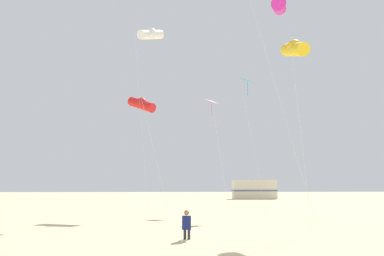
% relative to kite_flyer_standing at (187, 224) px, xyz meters
% --- Properties ---
extents(kite_flyer_standing, '(0.36, 0.53, 1.16)m').
position_rel_kite_flyer_standing_xyz_m(kite_flyer_standing, '(0.00, 0.00, 0.00)').
color(kite_flyer_standing, navy).
rests_on(kite_flyer_standing, ground).
extents(kite_diamond_cyan, '(1.77, 1.59, 10.36)m').
position_rel_kite_flyer_standing_xyz_m(kite_diamond_cyan, '(5.33, 12.65, 9.10)').
color(kite_diamond_cyan, silver).
rests_on(kite_diamond_cyan, ground).
extents(kite_tube_white, '(2.26, 2.41, 14.13)m').
position_rel_kite_flyer_standing_xyz_m(kite_tube_white, '(-2.18, 11.90, 12.81)').
color(kite_tube_white, silver).
rests_on(kite_tube_white, ground).
extents(kite_diamond_rainbow, '(1.90, 1.90, 9.22)m').
position_rel_kite_flyer_standing_xyz_m(kite_diamond_rainbow, '(2.85, 15.13, 8.04)').
color(kite_diamond_rainbow, silver).
rests_on(kite_diamond_rainbow, ground).
extents(kite_tube_gold, '(0.81, 2.52, 9.91)m').
position_rel_kite_flyer_standing_xyz_m(kite_tube_gold, '(5.84, 3.43, 8.60)').
color(kite_tube_gold, silver).
rests_on(kite_tube_gold, ground).
extents(kite_tube_scarlet, '(3.27, 3.19, 8.70)m').
position_rel_kite_flyer_standing_xyz_m(kite_tube_scarlet, '(-2.76, 11.95, 7.38)').
color(kite_tube_scarlet, silver).
rests_on(kite_tube_scarlet, ground).
extents(kite_tube_magenta, '(2.60, 3.06, 12.15)m').
position_rel_kite_flyer_standing_xyz_m(kite_tube_magenta, '(4.98, 3.09, 10.83)').
color(kite_tube_magenta, silver).
rests_on(kite_tube_magenta, ground).
extents(rv_van_cream, '(6.47, 2.42, 2.80)m').
position_rel_kite_flyer_standing_xyz_m(rv_van_cream, '(12.05, 40.39, 0.78)').
color(rv_van_cream, beige).
rests_on(rv_van_cream, ground).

